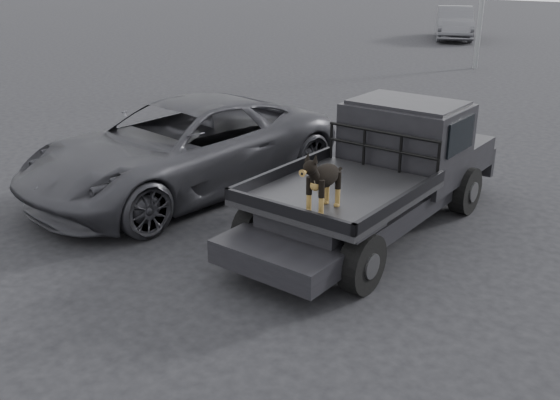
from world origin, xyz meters
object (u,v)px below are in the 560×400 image
Objects in this scene: dog at (324,181)px; flatbed_ute at (372,201)px; parked_suv at (183,148)px; distant_car_a at (454,23)px.

flatbed_ute is at bearing 97.51° from dog.
dog is 0.13× the size of parked_suv.
flatbed_ute is 7.30× the size of dog.
distant_car_a is at bearing 110.24° from flatbed_ute.
dog is at bearing -82.49° from flatbed_ute.
flatbed_ute is 0.95× the size of parked_suv.
parked_suv is at bearing 162.54° from dog.
distant_car_a reaches higher than parked_suv.
dog reaches higher than parked_suv.
distant_car_a is at bearing 109.45° from dog.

